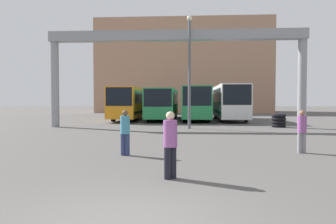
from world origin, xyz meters
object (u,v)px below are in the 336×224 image
(lamp_post, at_px, (189,67))
(bus_slot_3, at_px, (230,101))
(pedestrian_mid_left, at_px, (125,131))
(tire_stack, at_px, (279,121))
(bus_slot_1, at_px, (163,102))
(pedestrian_near_right, at_px, (170,143))
(bus_slot_2, at_px, (196,101))
(bus_slot_0, at_px, (131,102))
(pedestrian_near_center, at_px, (302,130))

(lamp_post, bearing_deg, bus_slot_3, 67.75)
(pedestrian_mid_left, xyz_separation_m, tire_stack, (8.74, 12.68, -0.38))
(bus_slot_1, distance_m, lamp_post, 10.99)
(pedestrian_near_right, relative_size, tire_stack, 1.63)
(pedestrian_near_right, relative_size, lamp_post, 0.22)
(bus_slot_1, distance_m, bus_slot_2, 3.26)
(bus_slot_3, relative_size, tire_stack, 9.85)
(bus_slot_3, xyz_separation_m, pedestrian_mid_left, (-6.15, -20.56, -1.07))
(bus_slot_3, xyz_separation_m, tire_stack, (2.59, -7.88, -1.45))
(bus_slot_2, xyz_separation_m, pedestrian_near_right, (-1.09, -24.92, -0.94))
(bus_slot_2, relative_size, tire_stack, 11.79)
(bus_slot_0, bearing_deg, pedestrian_mid_left, -80.26)
(bus_slot_3, relative_size, pedestrian_near_right, 6.06)
(bus_slot_1, height_order, tire_stack, bus_slot_1)
(bus_slot_3, height_order, pedestrian_near_center, bus_slot_3)
(pedestrian_near_right, xyz_separation_m, tire_stack, (6.93, 16.03, -0.42))
(bus_slot_0, height_order, bus_slot_2, bus_slot_2)
(bus_slot_1, relative_size, pedestrian_near_center, 7.53)
(bus_slot_2, bearing_deg, pedestrian_mid_left, -97.65)
(bus_slot_3, height_order, tire_stack, bus_slot_3)
(bus_slot_0, distance_m, lamp_post, 11.80)
(pedestrian_near_right, bearing_deg, pedestrian_mid_left, -102.07)
(pedestrian_near_right, xyz_separation_m, pedestrian_near_center, (4.65, 4.29, -0.05))
(tire_stack, bearing_deg, pedestrian_near_right, -113.38)
(bus_slot_0, xyz_separation_m, bus_slot_2, (6.50, 0.55, 0.03))
(bus_slot_2, height_order, lamp_post, lamp_post)
(pedestrian_near_right, bearing_deg, bus_slot_0, -117.92)
(pedestrian_near_right, bearing_deg, tire_stack, -153.84)
(bus_slot_2, height_order, pedestrian_near_right, bus_slot_2)
(bus_slot_0, bearing_deg, bus_slot_2, 4.86)
(bus_slot_1, height_order, pedestrian_near_right, bus_slot_1)
(pedestrian_near_right, bearing_deg, lamp_post, -132.26)
(bus_slot_1, height_order, pedestrian_mid_left, bus_slot_1)
(bus_slot_2, bearing_deg, lamp_post, -93.44)
(bus_slot_0, xyz_separation_m, tire_stack, (12.35, -8.34, -1.33))
(bus_slot_3, height_order, lamp_post, lamp_post)
(pedestrian_mid_left, distance_m, pedestrian_near_center, 6.53)
(pedestrian_mid_left, bearing_deg, bus_slot_0, -80.73)
(bus_slot_1, xyz_separation_m, tire_stack, (9.10, -8.77, -1.26))
(bus_slot_2, relative_size, lamp_post, 1.59)
(bus_slot_2, distance_m, bus_slot_3, 3.41)
(bus_slot_1, relative_size, bus_slot_3, 1.17)
(pedestrian_mid_left, bearing_deg, pedestrian_near_center, -172.18)
(pedestrian_mid_left, distance_m, tire_stack, 15.40)
(bus_slot_0, relative_size, bus_slot_1, 0.93)
(bus_slot_0, height_order, bus_slot_1, bus_slot_0)
(bus_slot_2, bearing_deg, bus_slot_3, -17.22)
(bus_slot_0, distance_m, tire_stack, 14.96)
(pedestrian_near_right, xyz_separation_m, lamp_post, (0.46, 14.42, 3.32))
(bus_slot_0, relative_size, bus_slot_3, 1.09)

